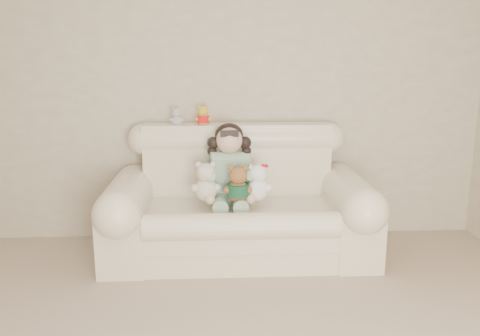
# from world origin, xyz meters

# --- Properties ---
(wall_back) EXTENTS (4.50, 0.00, 4.50)m
(wall_back) POSITION_xyz_m (0.00, 2.50, 1.30)
(wall_back) COLOR beige
(wall_back) RESTS_ON ground
(sofa) EXTENTS (2.10, 0.95, 1.03)m
(sofa) POSITION_xyz_m (0.11, 2.00, 0.52)
(sofa) COLOR beige
(sofa) RESTS_ON floor
(seated_child) EXTENTS (0.47, 0.54, 0.66)m
(seated_child) POSITION_xyz_m (0.04, 2.08, 0.75)
(seated_child) COLOR #266B38
(seated_child) RESTS_ON sofa
(brown_teddy) EXTENTS (0.22, 0.17, 0.34)m
(brown_teddy) POSITION_xyz_m (0.10, 1.83, 0.67)
(brown_teddy) COLOR brown
(brown_teddy) RESTS_ON sofa
(white_cat) EXTENTS (0.26, 0.23, 0.34)m
(white_cat) POSITION_xyz_m (0.25, 1.88, 0.67)
(white_cat) COLOR white
(white_cat) RESTS_ON sofa
(cream_teddy) EXTENTS (0.26, 0.22, 0.36)m
(cream_teddy) POSITION_xyz_m (-0.15, 1.88, 0.68)
(cream_teddy) COLOR silver
(cream_teddy) RESTS_ON sofa
(yellow_mini_bear) EXTENTS (0.14, 0.11, 0.20)m
(yellow_mini_bear) POSITION_xyz_m (-0.17, 2.35, 1.11)
(yellow_mini_bear) COLOR yellow
(yellow_mini_bear) RESTS_ON sofa
(grey_mini_plush) EXTENTS (0.13, 0.11, 0.18)m
(grey_mini_plush) POSITION_xyz_m (-0.39, 2.35, 1.10)
(grey_mini_plush) COLOR #B9BAC1
(grey_mini_plush) RESTS_ON sofa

